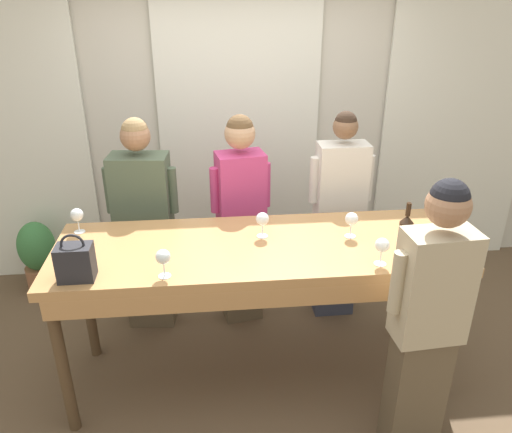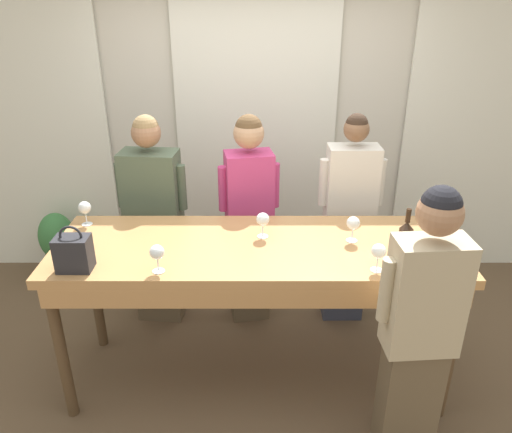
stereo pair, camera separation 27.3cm
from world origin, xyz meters
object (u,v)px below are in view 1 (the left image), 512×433
Objects in this scene: tasting_bar at (258,260)px; wine_glass_center_mid at (382,246)px; potted_plant at (38,255)px; wine_glass_front_left at (262,220)px; wine_bottle at (405,236)px; wine_glass_center_left at (77,216)px; host_pouring at (428,319)px; guest_cream_sweater at (339,216)px; handbag at (75,262)px; wine_glass_center_right at (163,258)px; guest_olive_jacket at (145,225)px; wine_glass_front_right at (352,220)px; guest_pink_top at (241,217)px; wine_glass_front_mid at (436,241)px.

wine_glass_center_mid is at bearing -22.80° from tasting_bar.
potted_plant is at bearing 143.97° from tasting_bar.
wine_bottle is at bearing -21.15° from wine_glass_front_left.
wine_glass_center_left reaches higher than tasting_bar.
host_pouring is at bearing -64.64° from wine_glass_center_mid.
handbag is at bearing -149.60° from guest_cream_sweater.
guest_cream_sweater is at bearing 98.68° from wine_bottle.
wine_glass_center_left is 1.00× the size of wine_glass_center_right.
guest_olive_jacket is 2.55× the size of potted_plant.
wine_glass_front_right is 0.36m from wine_glass_center_mid.
wine_glass_center_left is at bearing 134.21° from wine_glass_center_right.
tasting_bar is 1.18m from wine_glass_center_left.
wine_glass_center_right is 0.10× the size of host_pouring.
guest_pink_top reaches higher than wine_glass_front_left.
tasting_bar is at bearing -133.75° from guest_cream_sweater.
wine_bottle is 3.13m from potted_plant.
wine_glass_front_mid is 0.10× the size of host_pouring.
wine_glass_front_right reaches higher than tasting_bar.
guest_pink_top is at bearing 134.32° from wine_glass_front_right.
wine_glass_front_right is (-0.25, 0.25, -0.00)m from wine_bottle.
guest_cream_sweater is at bearing -0.00° from guest_olive_jacket.
wine_glass_front_right is at bearing -5.79° from wine_glass_front_left.
wine_glass_front_right is 1.55m from guest_olive_jacket.
wine_bottle is 2.02m from wine_glass_center_left.
wine_glass_front_mid is at bearing -14.50° from tasting_bar.
wine_glass_center_mid is 0.10× the size of guest_cream_sweater.
host_pouring is (1.84, -0.35, -0.25)m from handbag.
guest_olive_jacket is (-1.61, 0.91, -0.30)m from wine_bottle.
wine_glass_front_right is at bearing -27.30° from potted_plant.
wine_glass_center_mid is at bearing -54.53° from guest_pink_top.
wine_glass_center_right is 1.64m from guest_cream_sweater.
tasting_bar is at bearing -36.03° from potted_plant.
wine_glass_center_mid is 0.25× the size of potted_plant.
wine_glass_front_mid is 0.10× the size of guest_pink_top.
host_pouring is (0.88, -1.35, 0.00)m from guest_pink_top.
guest_olive_jacket is (-0.77, 0.73, -0.08)m from tasting_bar.
wine_glass_center_right is (0.58, -0.60, 0.00)m from wine_glass_center_left.
handbag is 2.00m from guest_cream_sweater.
guest_pink_top reaches higher than wine_bottle.
wine_glass_front_right is 0.10× the size of guest_olive_jacket.
wine_glass_front_mid is at bearing -29.25° from guest_olive_jacket.
wine_bottle is 1.22× the size of handbag.
wine_glass_front_right is at bearing 102.28° from wine_glass_center_mid.
host_pouring is at bearing -43.45° from wine_glass_front_left.
guest_olive_jacket is at bearing 154.15° from wine_glass_front_right.
guest_cream_sweater reaches higher than wine_glass_front_mid.
potted_plant is at bearing 150.82° from guest_olive_jacket.
potted_plant is at bearing 161.88° from guest_pink_top.
wine_glass_front_right is at bearing 11.99° from handbag.
guest_cream_sweater is (1.24, 1.03, -0.29)m from wine_glass_center_right.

